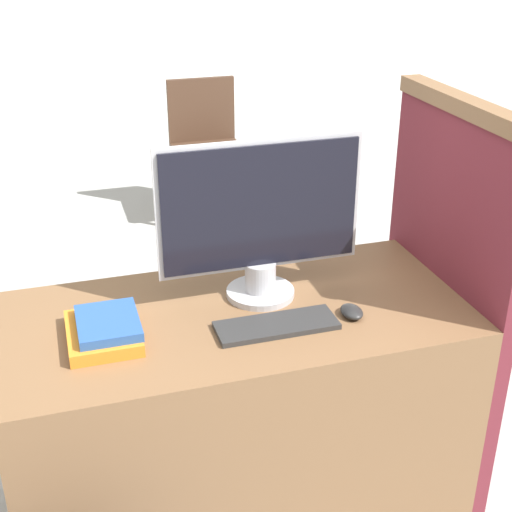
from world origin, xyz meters
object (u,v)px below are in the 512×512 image
at_px(keyboard, 276,325).
at_px(mouse, 352,312).
at_px(monitor, 260,219).
at_px(far_chair, 206,140).
at_px(book_stack, 105,330).

bearing_deg(keyboard, mouse, -0.40).
xyz_separation_m(monitor, keyboard, (-0.01, -0.20, -0.25)).
xyz_separation_m(keyboard, far_chair, (0.43, 2.73, -0.26)).
bearing_deg(monitor, far_chair, 80.65).
distance_m(keyboard, book_stack, 0.48).
bearing_deg(far_chair, book_stack, -60.63).
bearing_deg(book_stack, keyboard, -9.90).
height_order(keyboard, far_chair, far_chair).
xyz_separation_m(keyboard, mouse, (0.23, -0.00, 0.01)).
bearing_deg(mouse, far_chair, 85.89).
xyz_separation_m(mouse, far_chair, (0.20, 2.73, -0.27)).
xyz_separation_m(mouse, book_stack, (-0.71, 0.08, 0.01)).
bearing_deg(keyboard, book_stack, 170.10).
bearing_deg(book_stack, mouse, -6.82).
xyz_separation_m(monitor, mouse, (0.22, -0.20, -0.24)).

